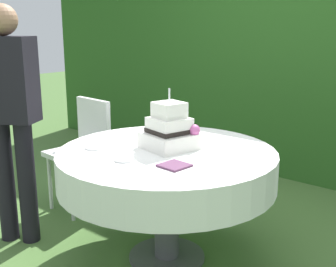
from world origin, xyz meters
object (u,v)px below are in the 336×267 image
at_px(cake_table, 167,168).
at_px(serving_plate_far, 95,147).
at_px(napkin_stack, 174,165).
at_px(garden_chair, 84,143).
at_px(standing_person, 10,110).
at_px(wedding_cake, 170,131).
at_px(serving_plate_near, 124,159).

distance_m(cake_table, serving_plate_far, 0.46).
bearing_deg(napkin_stack, serving_plate_far, -176.62).
bearing_deg(serving_plate_far, garden_chair, 145.37).
height_order(serving_plate_far, standing_person, standing_person).
relative_size(wedding_cake, standing_person, 0.23).
bearing_deg(garden_chair, napkin_stack, -18.61).
height_order(wedding_cake, serving_plate_near, wedding_cake).
relative_size(napkin_stack, garden_chair, 0.16).
bearing_deg(wedding_cake, standing_person, -151.60).
height_order(serving_plate_far, garden_chair, garden_chair).
bearing_deg(standing_person, napkin_stack, 11.86).
distance_m(cake_table, garden_chair, 1.07).
distance_m(wedding_cake, serving_plate_far, 0.48).
height_order(cake_table, napkin_stack, napkin_stack).
xyz_separation_m(cake_table, napkin_stack, (0.23, -0.21, 0.12)).
relative_size(wedding_cake, napkin_stack, 2.59).
relative_size(cake_table, serving_plate_far, 10.78).
relative_size(serving_plate_near, serving_plate_far, 0.91).
xyz_separation_m(cake_table, garden_chair, (-1.05, 0.22, -0.07)).
bearing_deg(serving_plate_far, standing_person, -159.85).
distance_m(serving_plate_near, standing_person, 0.93).
xyz_separation_m(wedding_cake, standing_person, (-0.94, -0.51, 0.09)).
bearing_deg(garden_chair, wedding_cake, -9.39).
xyz_separation_m(cake_table, standing_person, (-0.95, -0.46, 0.32)).
relative_size(wedding_cake, serving_plate_far, 3.01).
relative_size(cake_table, standing_person, 0.84).
distance_m(serving_plate_far, garden_chair, 0.84).
bearing_deg(serving_plate_near, garden_chair, 152.00).
height_order(napkin_stack, standing_person, standing_person).
relative_size(cake_table, garden_chair, 1.50).
height_order(garden_chair, standing_person, standing_person).
distance_m(napkin_stack, standing_person, 1.23).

